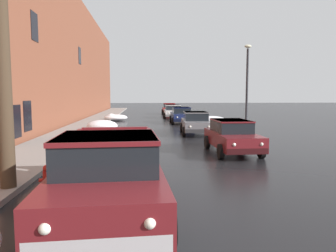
# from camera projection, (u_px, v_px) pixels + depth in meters

# --- Properties ---
(left_sidewalk_slab) EXTENTS (2.76, 80.00, 0.16)m
(left_sidewalk_slab) POSITION_uv_depth(u_px,v_px,m) (63.00, 138.00, 17.42)
(left_sidewalk_slab) COLOR gray
(left_sidewalk_slab) RESTS_ON ground
(brick_townhouse_facade) EXTENTS (0.63, 80.00, 11.88)m
(brick_townhouse_facade) POSITION_uv_depth(u_px,v_px,m) (23.00, 30.00, 16.71)
(brick_townhouse_facade) COLOR brown
(brick_townhouse_facade) RESTS_ON ground
(snow_bank_near_corner_left) EXTENTS (2.06, 1.25, 0.83)m
(snow_bank_near_corner_left) POSITION_uv_depth(u_px,v_px,m) (102.00, 126.00, 20.99)
(snow_bank_near_corner_left) COLOR white
(snow_bank_near_corner_left) RESTS_ON ground
(snow_bank_along_left_kerb) EXTENTS (2.74, 0.96, 0.62)m
(snow_bank_along_left_kerb) POSITION_uv_depth(u_px,v_px,m) (210.00, 119.00, 28.04)
(snow_bank_along_left_kerb) COLOR white
(snow_bank_along_left_kerb) RESTS_ON ground
(snow_bank_mid_block_left) EXTENTS (2.24, 1.44, 0.71)m
(snow_bank_mid_block_left) POSITION_uv_depth(u_px,v_px,m) (115.00, 118.00, 30.34)
(snow_bank_mid_block_left) COLOR white
(snow_bank_mid_block_left) RESTS_ON ground
(bare_tree_second_along_sidewalk) EXTENTS (2.34, 2.43, 7.80)m
(bare_tree_second_along_sidewalk) POSITION_uv_depth(u_px,v_px,m) (1.00, 39.00, 7.60)
(bare_tree_second_along_sidewalk) COLOR #423323
(bare_tree_second_along_sidewalk) RESTS_ON ground
(pickup_truck_maroon_approaching_near_lane) EXTENTS (2.44, 5.50, 1.76)m
(pickup_truck_maroon_approaching_near_lane) POSITION_uv_depth(u_px,v_px,m) (110.00, 174.00, 6.41)
(pickup_truck_maroon_approaching_near_lane) COLOR maroon
(pickup_truck_maroon_approaching_near_lane) RESTS_ON ground
(sedan_maroon_parked_kerbside_close) EXTENTS (1.87, 4.04, 1.42)m
(sedan_maroon_parked_kerbside_close) POSITION_uv_depth(u_px,v_px,m) (232.00, 135.00, 13.49)
(sedan_maroon_parked_kerbside_close) COLOR maroon
(sedan_maroon_parked_kerbside_close) RESTS_ON ground
(sedan_grey_parked_kerbside_mid) EXTENTS (2.05, 4.16, 1.42)m
(sedan_grey_parked_kerbside_mid) POSITION_uv_depth(u_px,v_px,m) (196.00, 122.00, 20.01)
(sedan_grey_parked_kerbside_mid) COLOR slate
(sedan_grey_parked_kerbside_mid) RESTS_ON ground
(sedan_darkblue_parked_far_down_block) EXTENTS (1.97, 4.22, 1.42)m
(sedan_darkblue_parked_far_down_block) POSITION_uv_depth(u_px,v_px,m) (181.00, 115.00, 27.71)
(sedan_darkblue_parked_far_down_block) COLOR navy
(sedan_darkblue_parked_far_down_block) RESTS_ON ground
(sedan_white_queued_behind_truck) EXTENTS (2.07, 4.06, 1.42)m
(sedan_white_queued_behind_truck) POSITION_uv_depth(u_px,v_px,m) (173.00, 111.00, 33.82)
(sedan_white_queued_behind_truck) COLOR silver
(sedan_white_queued_behind_truck) RESTS_ON ground
(sedan_red_at_far_intersection) EXTENTS (1.87, 4.03, 1.42)m
(sedan_red_at_far_intersection) POSITION_uv_depth(u_px,v_px,m) (169.00, 109.00, 40.44)
(sedan_red_at_far_intersection) COLOR red
(sedan_red_at_far_intersection) RESTS_ON ground
(fire_hydrant) EXTENTS (0.42, 0.22, 0.71)m
(fire_hydrant) POSITION_uv_depth(u_px,v_px,m) (47.00, 178.00, 8.05)
(fire_hydrant) COLOR #B21E19
(fire_hydrant) RESTS_ON ground
(street_lamp_post) EXTENTS (0.44, 0.24, 5.58)m
(street_lamp_post) POSITION_uv_depth(u_px,v_px,m) (247.00, 85.00, 19.49)
(street_lamp_post) COLOR #28282D
(street_lamp_post) RESTS_ON ground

